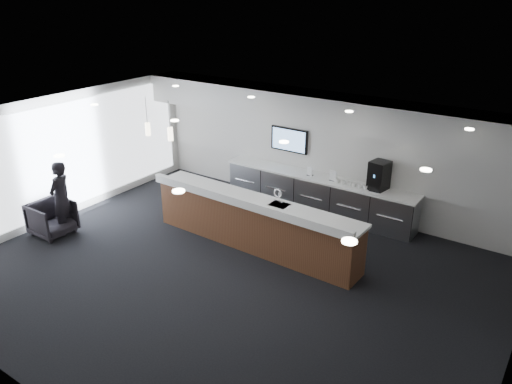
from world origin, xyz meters
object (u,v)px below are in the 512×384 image
Objects in this scene: service_counter at (254,223)px; coffee_machine at (379,175)px; lounge_guest at (61,198)px; armchair at (52,218)px.

coffee_machine is (1.80, 2.45, 0.71)m from service_counter.
service_counter is at bearing 97.42° from lounge_guest.
lounge_guest is at bearing -38.39° from armchair.
lounge_guest is (-3.96, -1.92, 0.29)m from service_counter.
coffee_machine is 7.24m from lounge_guest.
lounge_guest is at bearing -152.67° from service_counter.
coffee_machine is at bearing 55.17° from service_counter.
service_counter is 4.64m from armchair.
service_counter is 3.12m from coffee_machine.
service_counter is 2.91× the size of lounge_guest.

